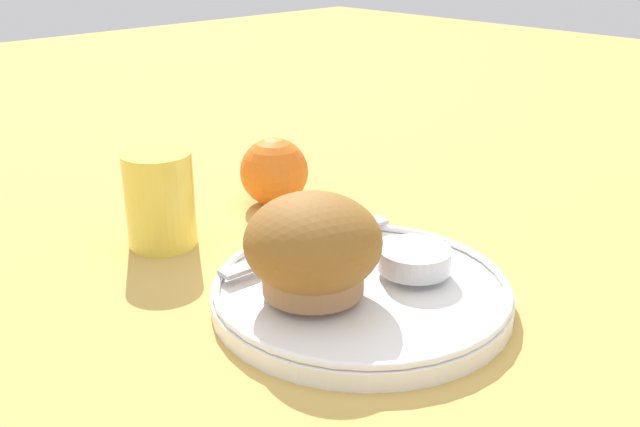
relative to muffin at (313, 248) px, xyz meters
name	(u,v)px	position (x,y,z in m)	size (l,w,h in m)	color
ground_plane	(361,303)	(0.04, -0.01, -0.05)	(3.00, 3.00, 0.00)	tan
plate	(358,289)	(0.04, -0.01, -0.04)	(0.23, 0.23, 0.02)	white
muffin	(313,248)	(0.00, 0.00, 0.00)	(0.10, 0.10, 0.07)	#9E7047
cream_ramekin	(414,257)	(0.08, -0.03, -0.02)	(0.06, 0.06, 0.02)	silver
berry_pair	(329,247)	(0.05, 0.03, -0.03)	(0.03, 0.02, 0.02)	#B7192D
butter_knife	(310,245)	(0.05, 0.06, -0.03)	(0.17, 0.03, 0.00)	#B7B7BC
orange_fruit	(274,172)	(0.13, 0.19, -0.02)	(0.07, 0.07, 0.07)	orange
juice_glass	(160,199)	(-0.01, 0.19, -0.01)	(0.06, 0.06, 0.09)	#EAD14C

